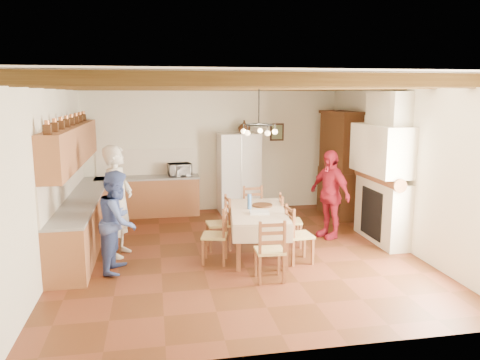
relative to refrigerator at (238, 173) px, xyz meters
name	(u,v)px	position (x,y,z in m)	size (l,w,h in m)	color
floor	(238,254)	(-0.55, -2.93, -0.94)	(6.00, 6.50, 0.02)	#502813
ceiling	(237,78)	(-0.55, -2.93, 2.08)	(6.00, 6.50, 0.02)	white
wall_back	(213,148)	(-0.55, 0.33, 0.57)	(6.00, 0.02, 3.00)	silver
wall_front	(294,218)	(-0.55, -6.19, 0.57)	(6.00, 0.02, 3.00)	silver
wall_left	(51,174)	(-3.56, -2.93, 0.57)	(0.02, 6.50, 3.00)	silver
wall_right	(400,164)	(2.46, -2.93, 0.57)	(0.02, 6.50, 3.00)	silver
ceiling_beams	(237,84)	(-0.55, -2.93, 1.98)	(6.00, 6.30, 0.16)	#37220C
lower_cabinets_left	(84,221)	(-3.25, -1.88, -0.50)	(0.60, 4.30, 0.86)	brown
lower_cabinets_back	(148,197)	(-2.10, 0.02, -0.50)	(2.30, 0.60, 0.86)	brown
countertop_left	(83,198)	(-3.25, -1.88, -0.05)	(0.62, 4.30, 0.04)	slate
countertop_back	(148,178)	(-2.10, 0.02, -0.05)	(2.34, 0.62, 0.04)	slate
backsplash_left	(65,181)	(-3.54, -1.88, 0.27)	(0.03, 4.30, 0.60)	silver
backsplash_back	(147,162)	(-2.10, 0.30, 0.27)	(2.30, 0.03, 0.60)	silver
upper_cabinets	(72,145)	(-3.38, -1.88, 0.92)	(0.35, 4.20, 0.70)	brown
fireplace	(380,168)	(2.17, -2.73, 0.47)	(0.56, 1.60, 2.80)	beige
wall_picture	(277,132)	(1.00, 0.30, 0.92)	(0.34, 0.03, 0.42)	black
refrigerator	(238,173)	(0.00, 0.00, 0.00)	(0.93, 0.77, 1.86)	white
hutch	(340,164)	(2.20, -0.78, 0.26)	(0.55, 1.31, 2.38)	#3A230C
dining_table	(258,215)	(-0.21, -3.04, -0.23)	(1.16, 1.91, 0.79)	beige
chandelier	(259,125)	(-0.21, -3.04, 1.32)	(0.47, 0.47, 0.03)	black
chair_left_near	(215,234)	(-1.00, -3.31, -0.45)	(0.42, 0.40, 0.96)	brown
chair_left_far	(218,223)	(-0.84, -2.63, -0.45)	(0.42, 0.40, 0.96)	brown
chair_right_near	(299,234)	(0.38, -3.54, -0.45)	(0.42, 0.40, 0.96)	brown
chair_right_far	(290,220)	(0.48, -2.68, -0.45)	(0.42, 0.40, 0.96)	brown
chair_end_near	(270,249)	(-0.29, -4.21, -0.45)	(0.42, 0.40, 0.96)	brown
chair_end_far	(255,211)	(-0.03, -1.92, -0.45)	(0.42, 0.40, 0.96)	brown
person_man	(118,201)	(-2.56, -2.66, 0.03)	(0.70, 0.46, 1.92)	beige
person_woman_blue	(118,221)	(-2.52, -3.37, -0.13)	(0.78, 0.61, 1.60)	#44599F
person_woman_red	(330,194)	(1.37, -2.31, -0.08)	(1.00, 0.42, 1.71)	#A4192C
microwave	(180,170)	(-1.37, 0.02, 0.11)	(0.52, 0.35, 0.29)	silver
fridge_vase	(244,127)	(0.14, 0.00, 1.08)	(0.28, 0.28, 0.29)	#3A230C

